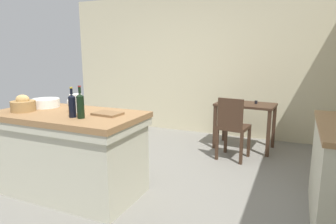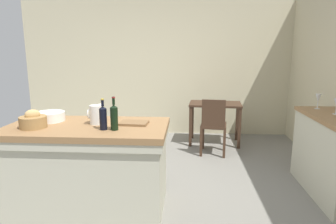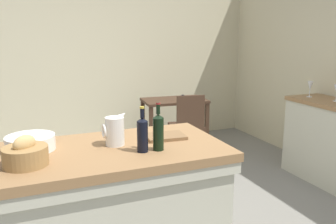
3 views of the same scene
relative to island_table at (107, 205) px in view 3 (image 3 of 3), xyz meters
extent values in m
cube|color=beige|center=(0.43, 3.03, 0.81)|extent=(5.32, 0.12, 2.60)
cube|color=olive|center=(0.00, 0.00, 0.39)|extent=(1.63, 0.86, 0.06)
cube|color=#BCBAA3|center=(0.00, 0.00, 0.32)|extent=(1.61, 0.84, 0.08)
cube|color=#BCBAA3|center=(0.00, 0.00, -0.07)|extent=(1.55, 0.78, 0.84)
cube|color=#3D281C|center=(1.51, 2.34, 0.23)|extent=(0.94, 0.63, 0.04)
cube|color=#3D281C|center=(1.07, 2.13, -0.14)|extent=(0.05, 0.05, 0.70)
cube|color=#3D281C|center=(1.90, 2.06, -0.14)|extent=(0.05, 0.05, 0.70)
cube|color=#3D281C|center=(1.11, 2.62, -0.14)|extent=(0.05, 0.05, 0.70)
cube|color=#3D281C|center=(1.94, 2.55, -0.14)|extent=(0.05, 0.05, 0.70)
cylinder|color=black|center=(1.66, 2.38, 0.27)|extent=(0.04, 0.04, 0.05)
cube|color=#3D281C|center=(1.44, 1.79, -0.01)|extent=(0.45, 0.45, 0.04)
cube|color=#3D281C|center=(1.42, 1.61, 0.22)|extent=(0.36, 0.08, 0.42)
cube|color=#3D281C|center=(1.64, 1.94, -0.26)|extent=(0.04, 0.04, 0.45)
cube|color=#3D281C|center=(1.28, 1.99, -0.26)|extent=(0.04, 0.04, 0.45)
cube|color=#3D281C|center=(1.59, 1.58, -0.26)|extent=(0.04, 0.04, 0.45)
cube|color=#3D281C|center=(1.24, 1.63, -0.26)|extent=(0.04, 0.04, 0.45)
cylinder|color=silver|center=(0.08, 0.05, 0.52)|extent=(0.13, 0.13, 0.20)
cone|color=silver|center=(0.14, 0.05, 0.62)|extent=(0.07, 0.04, 0.06)
torus|color=silver|center=(0.01, 0.05, 0.52)|extent=(0.02, 0.10, 0.10)
cylinder|color=silver|center=(-0.46, 0.16, 0.47)|extent=(0.32, 0.32, 0.10)
cylinder|color=olive|center=(-0.49, -0.13, 0.47)|extent=(0.26, 0.26, 0.11)
ellipsoid|color=tan|center=(-0.49, -0.13, 0.55)|extent=(0.16, 0.14, 0.10)
cube|color=brown|center=(0.47, 0.08, 0.43)|extent=(0.30, 0.22, 0.02)
cylinder|color=black|center=(0.32, -0.16, 0.53)|extent=(0.07, 0.07, 0.22)
cone|color=black|center=(0.32, -0.16, 0.65)|extent=(0.07, 0.07, 0.03)
cylinder|color=black|center=(0.32, -0.16, 0.70)|extent=(0.03, 0.03, 0.08)
cylinder|color=maroon|center=(0.32, -0.16, 0.73)|extent=(0.03, 0.03, 0.01)
cylinder|color=black|center=(0.22, -0.15, 0.52)|extent=(0.07, 0.07, 0.20)
cone|color=black|center=(0.22, -0.15, 0.63)|extent=(0.07, 0.07, 0.02)
cylinder|color=black|center=(0.22, -0.15, 0.68)|extent=(0.03, 0.03, 0.07)
cylinder|color=#B29933|center=(0.22, -0.15, 0.71)|extent=(0.03, 0.03, 0.01)
cylinder|color=white|center=(2.71, 0.60, 0.44)|extent=(0.06, 0.06, 0.00)
cylinder|color=white|center=(2.71, 0.60, 0.48)|extent=(0.01, 0.01, 0.07)
cylinder|color=white|center=(2.65, 0.92, 0.44)|extent=(0.06, 0.06, 0.00)
cylinder|color=white|center=(2.65, 0.92, 0.48)|extent=(0.01, 0.01, 0.08)
cone|color=white|center=(2.65, 0.92, 0.58)|extent=(0.07, 0.07, 0.11)
camera|label=1|loc=(2.23, -2.39, 1.05)|focal=31.53mm
camera|label=2|loc=(1.01, -2.83, 1.16)|focal=31.47mm
camera|label=3|loc=(-0.44, -2.21, 1.16)|focal=37.07mm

